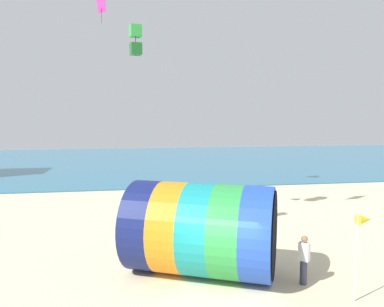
{
  "coord_description": "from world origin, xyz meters",
  "views": [
    {
      "loc": [
        -2.64,
        -10.95,
        5.75
      ],
      "look_at": [
        -0.12,
        4.16,
        4.27
      ],
      "focal_mm": 35.0,
      "sensor_mm": 36.0,
      "label": 1
    }
  ],
  "objects_px": {
    "giant_inflatable_tube": "(202,229)",
    "kite_handler": "(304,259)",
    "beach_flag": "(364,224)",
    "kite_green_box": "(136,40)",
    "kite_magenta_diamond": "(101,5)"
  },
  "relations": [
    {
      "from": "kite_handler",
      "to": "kite_magenta_diamond",
      "type": "bearing_deg",
      "value": 123.38
    },
    {
      "from": "kite_green_box",
      "to": "beach_flag",
      "type": "distance_m",
      "value": 11.38
    },
    {
      "from": "kite_handler",
      "to": "kite_green_box",
      "type": "bearing_deg",
      "value": 138.19
    },
    {
      "from": "kite_handler",
      "to": "beach_flag",
      "type": "distance_m",
      "value": 2.45
    },
    {
      "from": "kite_handler",
      "to": "kite_green_box",
      "type": "relative_size",
      "value": 1.28
    },
    {
      "from": "kite_green_box",
      "to": "kite_magenta_diamond",
      "type": "bearing_deg",
      "value": 106.34
    },
    {
      "from": "beach_flag",
      "to": "kite_handler",
      "type": "bearing_deg",
      "value": 131.82
    },
    {
      "from": "giant_inflatable_tube",
      "to": "kite_green_box",
      "type": "bearing_deg",
      "value": 122.53
    },
    {
      "from": "kite_magenta_diamond",
      "to": "kite_green_box",
      "type": "bearing_deg",
      "value": -73.66
    },
    {
      "from": "kite_magenta_diamond",
      "to": "giant_inflatable_tube",
      "type": "bearing_deg",
      "value": -67.35
    },
    {
      "from": "beach_flag",
      "to": "kite_green_box",
      "type": "bearing_deg",
      "value": 136.91
    },
    {
      "from": "giant_inflatable_tube",
      "to": "kite_handler",
      "type": "distance_m",
      "value": 3.7
    },
    {
      "from": "kite_handler",
      "to": "beach_flag",
      "type": "height_order",
      "value": "beach_flag"
    },
    {
      "from": "giant_inflatable_tube",
      "to": "beach_flag",
      "type": "distance_m",
      "value": 5.42
    },
    {
      "from": "giant_inflatable_tube",
      "to": "beach_flag",
      "type": "bearing_deg",
      "value": -32.01
    }
  ]
}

